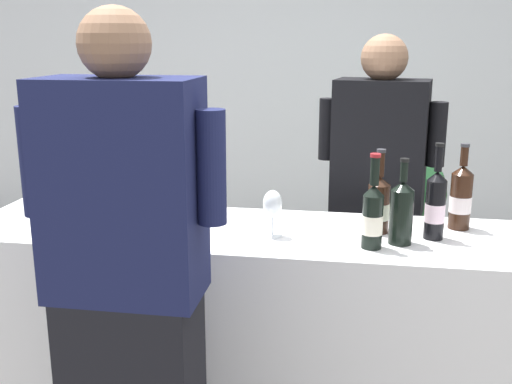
# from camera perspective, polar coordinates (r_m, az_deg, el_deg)

# --- Properties ---
(wall_back) EXTENTS (8.00, 0.10, 2.80)m
(wall_back) POSITION_cam_1_polar(r_m,az_deg,el_deg) (4.79, 4.99, 11.34)
(wall_back) COLOR silver
(wall_back) RESTS_ON ground_plane
(counter) EXTENTS (2.25, 0.58, 0.94)m
(counter) POSITION_cam_1_polar(r_m,az_deg,el_deg) (2.50, -0.35, -13.85)
(counter) COLOR white
(counter) RESTS_ON ground_plane
(wine_bottle_0) EXTENTS (0.08, 0.08, 0.31)m
(wine_bottle_0) POSITION_cam_1_polar(r_m,az_deg,el_deg) (2.39, -10.54, -0.30)
(wine_bottle_0) COLOR black
(wine_bottle_0) RESTS_ON counter
(wine_bottle_1) EXTENTS (0.07, 0.07, 0.35)m
(wine_bottle_1) POSITION_cam_1_polar(r_m,az_deg,el_deg) (2.27, 16.64, -1.17)
(wine_bottle_1) COLOR black
(wine_bottle_1) RESTS_ON counter
(wine_bottle_2) EXTENTS (0.08, 0.08, 0.31)m
(wine_bottle_2) POSITION_cam_1_polar(r_m,az_deg,el_deg) (2.19, 13.63, -1.78)
(wine_bottle_2) COLOR black
(wine_bottle_2) RESTS_ON counter
(wine_bottle_3) EXTENTS (0.08, 0.08, 0.33)m
(wine_bottle_3) POSITION_cam_1_polar(r_m,az_deg,el_deg) (2.43, 18.85, -0.47)
(wine_bottle_3) COLOR black
(wine_bottle_3) RESTS_ON counter
(wine_bottle_4) EXTENTS (0.08, 0.08, 0.34)m
(wine_bottle_4) POSITION_cam_1_polar(r_m,az_deg,el_deg) (2.46, -14.76, -0.09)
(wine_bottle_4) COLOR black
(wine_bottle_4) RESTS_ON counter
(wine_bottle_5) EXTENTS (0.08, 0.08, 0.32)m
(wine_bottle_5) POSITION_cam_1_polar(r_m,az_deg,el_deg) (2.30, 11.55, -1.13)
(wine_bottle_5) COLOR black
(wine_bottle_5) RESTS_ON counter
(wine_bottle_6) EXTENTS (0.09, 0.09, 0.35)m
(wine_bottle_6) POSITION_cam_1_polar(r_m,az_deg,el_deg) (2.43, -19.81, -0.54)
(wine_bottle_6) COLOR black
(wine_bottle_6) RESTS_ON counter
(wine_bottle_7) EXTENTS (0.07, 0.07, 0.34)m
(wine_bottle_7) POSITION_cam_1_polar(r_m,az_deg,el_deg) (2.12, 11.00, -2.17)
(wine_bottle_7) COLOR black
(wine_bottle_7) RESTS_ON counter
(wine_glass) EXTENTS (0.08, 0.08, 0.18)m
(wine_glass) POSITION_cam_1_polar(r_m,az_deg,el_deg) (2.21, 1.58, -1.29)
(wine_glass) COLOR silver
(wine_glass) RESTS_ON counter
(person_server) EXTENTS (0.56, 0.30, 1.67)m
(person_server) POSITION_cam_1_polar(r_m,az_deg,el_deg) (2.89, 11.31, -2.71)
(person_server) COLOR black
(person_server) RESTS_ON ground_plane
(person_guest) EXTENTS (0.59, 0.24, 1.74)m
(person_guest) POSITION_cam_1_polar(r_m,az_deg,el_deg) (1.84, -11.84, -11.93)
(person_guest) COLOR black
(person_guest) RESTS_ON ground_plane
(potted_shrub) EXTENTS (0.65, 0.62, 1.06)m
(potted_shrub) POSITION_cam_1_polar(r_m,az_deg,el_deg) (3.41, 11.83, -2.04)
(potted_shrub) COLOR brown
(potted_shrub) RESTS_ON ground_plane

